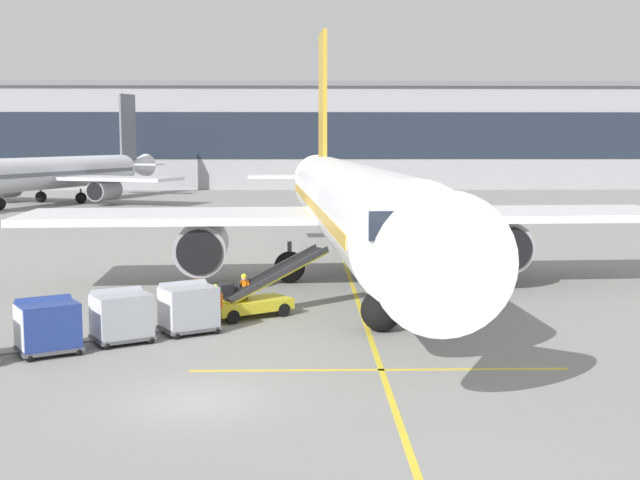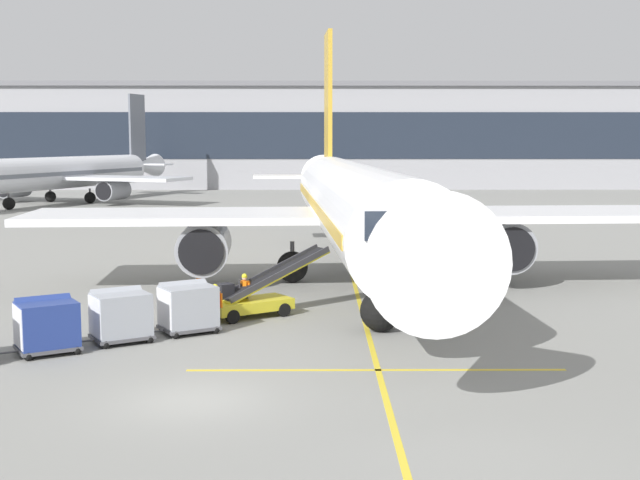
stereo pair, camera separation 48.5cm
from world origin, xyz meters
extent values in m
plane|color=gray|center=(0.00, 0.00, 0.00)|extent=(600.00, 600.00, 0.00)
cylinder|color=white|center=(5.36, 17.99, 4.10)|extent=(5.85, 32.21, 4.00)
cube|color=gold|center=(5.36, 17.99, 4.10)|extent=(5.81, 30.94, 0.48)
cone|color=white|center=(6.41, 0.00, 4.10)|extent=(4.03, 4.21, 3.80)
cone|color=white|center=(4.25, 37.17, 4.40)|extent=(3.77, 6.59, 3.40)
cube|color=white|center=(-3.08, 18.30, 3.49)|extent=(15.56, 7.28, 0.36)
cylinder|color=#93969E|center=(-1.96, 17.72, 2.07)|extent=(2.72, 4.30, 2.48)
cylinder|color=black|center=(-1.84, 15.60, 2.07)|extent=(2.11, 0.24, 2.11)
cube|color=white|center=(13.71, 19.28, 3.49)|extent=(15.56, 7.28, 0.36)
cylinder|color=#93969E|center=(12.67, 18.57, 2.07)|extent=(2.72, 4.30, 2.48)
cylinder|color=black|center=(12.79, 16.44, 2.07)|extent=(2.11, 0.24, 2.11)
cube|color=gold|center=(4.34, 35.58, 9.70)|extent=(0.50, 3.85, 9.61)
cube|color=white|center=(4.36, 35.26, 4.70)|extent=(10.48, 3.16, 0.20)
cube|color=#1E2633|center=(6.24, 2.80, 4.70)|extent=(2.90, 1.96, 0.88)
cylinder|color=#47474C|center=(5.92, 8.39, 1.45)|extent=(0.22, 0.22, 1.30)
sphere|color=black|center=(5.92, 8.39, 0.80)|extent=(1.59, 1.59, 1.59)
cylinder|color=#47474C|center=(2.27, 19.41, 1.45)|extent=(0.22, 0.22, 1.30)
sphere|color=black|center=(2.27, 19.41, 0.80)|extent=(1.59, 1.59, 1.59)
cylinder|color=#47474C|center=(8.26, 19.76, 1.45)|extent=(0.22, 0.22, 1.30)
sphere|color=black|center=(8.26, 19.76, 0.80)|extent=(1.59, 1.59, 1.59)
cube|color=gold|center=(0.74, 11.04, 0.50)|extent=(3.71, 3.22, 0.44)
cube|color=black|center=(-0.24, 10.82, 1.07)|extent=(0.81, 0.80, 0.70)
cylinder|color=#333338|center=(0.33, 11.20, 1.12)|extent=(0.08, 0.08, 0.80)
cube|color=gold|center=(1.78, 11.74, 1.61)|extent=(4.60, 3.50, 1.93)
cube|color=black|center=(1.78, 11.74, 1.70)|extent=(4.41, 3.31, 1.78)
cube|color=#333338|center=(2.03, 11.37, 1.73)|extent=(4.08, 2.77, 1.97)
cube|color=#333338|center=(1.54, 12.10, 1.73)|extent=(4.08, 2.77, 1.97)
cylinder|color=black|center=(2.14, 11.09, 0.28)|extent=(0.58, 0.48, 0.56)
cylinder|color=black|center=(1.32, 12.32, 0.28)|extent=(0.58, 0.48, 0.56)
cylinder|color=black|center=(0.16, 9.77, 0.28)|extent=(0.58, 0.48, 0.56)
cylinder|color=black|center=(-0.66, 10.99, 0.28)|extent=(0.58, 0.48, 0.56)
cube|color=#515156|center=(-1.33, 8.22, 0.21)|extent=(2.54, 2.40, 0.12)
cylinder|color=#4C4C51|center=(-2.49, 7.53, 0.20)|extent=(0.64, 0.42, 0.07)
cube|color=#9EA3AD|center=(-1.33, 8.22, 1.02)|extent=(2.40, 2.26, 1.50)
cube|color=#9EA3AD|center=(-1.54, 8.57, 1.54)|extent=(2.02, 1.65, 0.74)
cube|color=silver|center=(-2.16, 7.72, 1.02)|extent=(0.76, 1.25, 1.38)
sphere|color=black|center=(-2.37, 8.39, 0.15)|extent=(0.30, 0.30, 0.30)
sphere|color=black|center=(-1.67, 7.22, 0.15)|extent=(0.30, 0.30, 0.30)
sphere|color=black|center=(-0.99, 9.21, 0.15)|extent=(0.30, 0.30, 0.30)
sphere|color=black|center=(-0.30, 8.04, 0.15)|extent=(0.30, 0.30, 0.30)
cube|color=#515156|center=(-3.52, 6.75, 0.21)|extent=(2.54, 2.40, 0.12)
cylinder|color=#4C4C51|center=(-4.68, 6.06, 0.20)|extent=(0.64, 0.42, 0.07)
cube|color=#9EA3AD|center=(-3.52, 6.75, 1.02)|extent=(2.40, 2.26, 1.50)
cube|color=#9EA3AD|center=(-3.73, 7.11, 1.54)|extent=(2.02, 1.65, 0.74)
cube|color=silver|center=(-4.35, 6.26, 1.02)|extent=(0.76, 1.25, 1.38)
sphere|color=black|center=(-4.56, 6.93, 0.15)|extent=(0.30, 0.30, 0.30)
sphere|color=black|center=(-3.86, 5.76, 0.15)|extent=(0.30, 0.30, 0.30)
sphere|color=black|center=(-3.18, 7.74, 0.15)|extent=(0.30, 0.30, 0.30)
sphere|color=black|center=(-2.49, 6.57, 0.15)|extent=(0.30, 0.30, 0.30)
cube|color=#515156|center=(-5.67, 5.17, 0.21)|extent=(2.54, 2.40, 0.12)
cylinder|color=#4C4C51|center=(-6.83, 4.48, 0.20)|extent=(0.64, 0.42, 0.07)
cube|color=navy|center=(-5.67, 5.17, 1.02)|extent=(2.40, 2.26, 1.50)
cube|color=navy|center=(-5.88, 5.53, 1.54)|extent=(2.02, 1.65, 0.74)
cube|color=silver|center=(-6.50, 4.68, 1.02)|extent=(0.76, 1.25, 1.38)
sphere|color=black|center=(-6.70, 5.35, 0.15)|extent=(0.30, 0.30, 0.30)
sphere|color=black|center=(-6.01, 4.18, 0.15)|extent=(0.30, 0.30, 0.30)
sphere|color=black|center=(-5.33, 6.16, 0.15)|extent=(0.30, 0.30, 0.30)
sphere|color=black|center=(-4.63, 4.99, 0.15)|extent=(0.30, 0.30, 0.30)
cylinder|color=black|center=(-2.21, 9.49, 0.43)|extent=(0.15, 0.15, 0.86)
cylinder|color=black|center=(-2.22, 9.31, 0.43)|extent=(0.15, 0.15, 0.86)
cube|color=orange|center=(-2.22, 9.40, 1.15)|extent=(0.25, 0.39, 0.58)
cube|color=white|center=(-2.09, 9.39, 1.15)|extent=(0.02, 0.34, 0.08)
sphere|color=beige|center=(-2.22, 9.40, 1.56)|extent=(0.21, 0.21, 0.21)
sphere|color=yellow|center=(-2.22, 9.40, 1.63)|extent=(0.23, 0.23, 0.23)
cylinder|color=orange|center=(-2.21, 9.64, 1.10)|extent=(0.09, 0.09, 0.56)
cylinder|color=orange|center=(-2.22, 9.16, 1.10)|extent=(0.09, 0.09, 0.56)
cylinder|color=#333847|center=(0.44, 11.43, 0.43)|extent=(0.15, 0.15, 0.86)
cylinder|color=#333847|center=(0.59, 11.33, 0.43)|extent=(0.15, 0.15, 0.86)
cube|color=orange|center=(0.52, 11.38, 1.15)|extent=(0.45, 0.41, 0.58)
cube|color=white|center=(0.59, 11.48, 1.15)|extent=(0.29, 0.20, 0.08)
sphere|color=beige|center=(0.52, 11.38, 1.56)|extent=(0.21, 0.21, 0.21)
sphere|color=yellow|center=(0.52, 11.38, 1.63)|extent=(0.23, 0.23, 0.23)
cylinder|color=orange|center=(0.32, 11.52, 1.10)|extent=(0.09, 0.09, 0.56)
cylinder|color=orange|center=(0.71, 11.25, 1.10)|extent=(0.09, 0.09, 0.56)
cylinder|color=#514C42|center=(-0.50, 8.88, 0.43)|extent=(0.15, 0.15, 0.86)
cylinder|color=#514C42|center=(-0.32, 8.88, 0.43)|extent=(0.15, 0.15, 0.86)
cube|color=orange|center=(-0.41, 8.88, 1.15)|extent=(0.38, 0.24, 0.58)
cube|color=white|center=(-0.41, 9.00, 1.15)|extent=(0.34, 0.01, 0.08)
sphere|color=#9E7051|center=(-0.41, 8.88, 1.56)|extent=(0.21, 0.21, 0.21)
sphere|color=yellow|center=(-0.41, 8.88, 1.63)|extent=(0.23, 0.23, 0.23)
cylinder|color=orange|center=(-0.65, 8.88, 1.10)|extent=(0.09, 0.09, 0.56)
cylinder|color=orange|center=(-0.17, 8.87, 1.10)|extent=(0.09, 0.09, 0.56)
cylinder|color=#333847|center=(-1.48, 9.38, 0.43)|extent=(0.15, 0.15, 0.86)
cylinder|color=#333847|center=(-1.52, 9.20, 0.43)|extent=(0.15, 0.15, 0.86)
cube|color=yellow|center=(-1.50, 9.29, 1.15)|extent=(0.31, 0.42, 0.58)
cube|color=white|center=(-1.38, 9.27, 1.15)|extent=(0.08, 0.34, 0.08)
sphere|color=#9E7051|center=(-1.50, 9.29, 1.56)|extent=(0.21, 0.21, 0.21)
sphere|color=yellow|center=(-1.50, 9.29, 1.63)|extent=(0.23, 0.23, 0.23)
cylinder|color=yellow|center=(-1.46, 9.53, 1.10)|extent=(0.09, 0.09, 0.56)
cylinder|color=yellow|center=(-1.55, 9.05, 1.10)|extent=(0.09, 0.09, 0.56)
cube|color=black|center=(-0.31, 14.51, 0.03)|extent=(0.62, 0.62, 0.05)
cone|color=orange|center=(-0.31, 14.51, 0.38)|extent=(0.50, 0.50, 0.65)
cylinder|color=white|center=(-0.31, 14.51, 0.41)|extent=(0.27, 0.27, 0.08)
cube|color=black|center=(-2.42, 14.46, 0.03)|extent=(0.56, 0.56, 0.05)
cone|color=orange|center=(-2.42, 14.46, 0.35)|extent=(0.45, 0.45, 0.59)
cylinder|color=white|center=(-2.42, 14.46, 0.38)|extent=(0.25, 0.25, 0.07)
cube|color=black|center=(-2.42, 18.95, 0.03)|extent=(0.58, 0.58, 0.05)
cone|color=orange|center=(-2.42, 18.95, 0.36)|extent=(0.47, 0.47, 0.61)
cylinder|color=white|center=(-2.42, 18.95, 0.39)|extent=(0.26, 0.26, 0.07)
cube|color=yellow|center=(5.42, 17.99, 0.00)|extent=(0.20, 110.00, 0.01)
cube|color=yellow|center=(5.36, 3.00, 0.00)|extent=(12.00, 0.20, 0.01)
cube|color=#939399|center=(0.67, 108.60, 7.41)|extent=(119.57, 20.22, 14.82)
cube|color=#1E2633|center=(0.67, 98.44, 7.78)|extent=(115.98, 0.10, 6.67)
cube|color=slate|center=(0.67, 106.58, 15.17)|extent=(118.37, 17.19, 0.70)
cylinder|color=silver|center=(-25.24, 72.20, 3.49)|extent=(13.42, 28.92, 3.60)
cube|color=slate|center=(-25.24, 72.20, 3.49)|extent=(13.06, 27.82, 0.43)
cone|color=silver|center=(-19.24, 88.75, 3.76)|extent=(4.84, 6.46, 3.06)
cube|color=silver|center=(-32.24, 75.52, 2.95)|extent=(15.16, 10.30, 0.36)
cylinder|color=#93969E|center=(-31.48, 74.62, 1.65)|extent=(3.41, 4.36, 2.23)
cube|color=silver|center=(-17.73, 70.26, 2.95)|extent=(15.16, 10.30, 0.36)
cylinder|color=#93969E|center=(-18.89, 70.05, 1.65)|extent=(3.41, 4.36, 2.23)
cylinder|color=black|center=(-19.56, 68.21, 1.65)|extent=(1.83, 0.76, 1.90)
cube|color=slate|center=(-19.73, 87.40, 8.63)|extent=(1.47, 3.42, 8.83)
cube|color=silver|center=(-19.83, 87.13, 4.03)|extent=(9.75, 5.46, 0.20)
cylinder|color=#47474C|center=(-27.28, 74.50, 1.17)|extent=(0.22, 0.22, 1.05)
sphere|color=black|center=(-27.28, 74.50, 0.64)|extent=(1.28, 1.28, 1.28)
cylinder|color=#47474C|center=(-22.19, 72.66, 1.17)|extent=(0.22, 0.22, 1.05)
sphere|color=black|center=(-22.19, 72.66, 0.64)|extent=(1.28, 1.28, 1.28)
camera|label=1|loc=(2.94, -22.76, 7.24)|focal=47.09mm
camera|label=2|loc=(3.43, -22.76, 7.24)|focal=47.09mm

